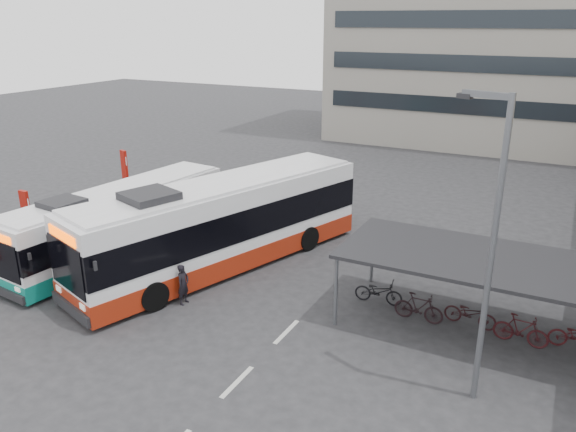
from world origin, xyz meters
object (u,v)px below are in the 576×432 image
at_px(pedestrian, 183,284).
at_px(bus_teal, 120,222).
at_px(bus_main, 223,225).
at_px(lamp_post, 490,237).

bearing_deg(pedestrian, bus_teal, 62.88).
bearing_deg(bus_main, lamp_post, -2.81).
xyz_separation_m(bus_teal, pedestrian, (5.12, -2.45, -0.71)).
distance_m(bus_teal, lamp_post, 15.80).
bearing_deg(bus_teal, pedestrian, -19.49).
bearing_deg(bus_teal, bus_main, 18.31).
bearing_deg(bus_teal, lamp_post, -5.52).
xyz_separation_m(bus_teal, lamp_post, (15.18, -3.10, 3.14)).
relative_size(bus_main, bus_teal, 1.22).
relative_size(pedestrian, lamp_post, 0.19).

